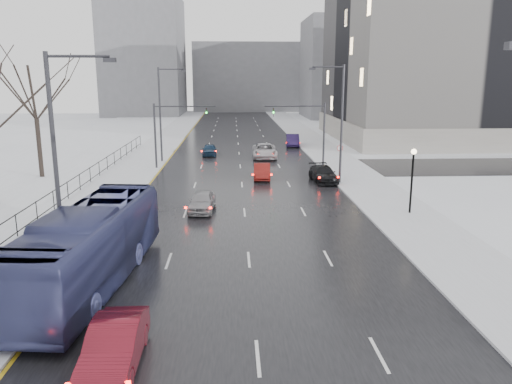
{
  "coord_description": "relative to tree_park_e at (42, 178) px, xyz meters",
  "views": [
    {
      "loc": [
        -0.74,
        -1.59,
        8.94
      ],
      "look_at": [
        0.57,
        26.41,
        2.5
      ],
      "focal_mm": 35.0,
      "sensor_mm": 36.0,
      "label": 1
    }
  ],
  "objects": [
    {
      "name": "road",
      "position": [
        18.2,
        16.0,
        0.02
      ],
      "size": [
        16.0,
        150.0,
        0.04
      ],
      "primitive_type": "cube",
      "color": "black",
      "rests_on": "ground"
    },
    {
      "name": "cross_road",
      "position": [
        18.2,
        4.0,
        0.02
      ],
      "size": [
        130.0,
        10.0,
        0.04
      ],
      "primitive_type": "cube",
      "color": "black",
      "rests_on": "ground"
    },
    {
      "name": "sidewalk_left",
      "position": [
        7.7,
        16.0,
        0.08
      ],
      "size": [
        5.0,
        150.0,
        0.16
      ],
      "primitive_type": "cube",
      "color": "silver",
      "rests_on": "ground"
    },
    {
      "name": "sidewalk_right",
      "position": [
        28.7,
        16.0,
        0.08
      ],
      "size": [
        5.0,
        150.0,
        0.16
      ],
      "primitive_type": "cube",
      "color": "silver",
      "rests_on": "ground"
    },
    {
      "name": "park_strip",
      "position": [
        -1.8,
        16.0,
        0.06
      ],
      "size": [
        14.0,
        150.0,
        0.12
      ],
      "primitive_type": "cube",
      "color": "white",
      "rests_on": "ground"
    },
    {
      "name": "tree_park_e",
      "position": [
        0.0,
        0.0,
        0.0
      ],
      "size": [
        9.45,
        9.45,
        13.5
      ],
      "primitive_type": null,
      "color": "black",
      "rests_on": "ground"
    },
    {
      "name": "iron_fence",
      "position": [
        5.2,
        -14.0,
        0.91
      ],
      "size": [
        0.06,
        70.0,
        1.3
      ],
      "color": "black",
      "rests_on": "sidewalk_left"
    },
    {
      "name": "streetlight_r_mid",
      "position": [
        26.37,
        -4.0,
        5.62
      ],
      "size": [
        2.95,
        0.25,
        10.0
      ],
      "color": "#2D2D33",
      "rests_on": "ground"
    },
    {
      "name": "streetlight_l_near",
      "position": [
        10.03,
        -24.0,
        5.62
      ],
      "size": [
        2.95,
        0.25,
        10.0
      ],
      "color": "#2D2D33",
      "rests_on": "ground"
    },
    {
      "name": "streetlight_l_far",
      "position": [
        10.03,
        8.0,
        5.62
      ],
      "size": [
        2.95,
        0.25,
        10.0
      ],
      "color": "#2D2D33",
      "rests_on": "ground"
    },
    {
      "name": "lamppost_r_mid",
      "position": [
        29.2,
        -14.0,
        2.94
      ],
      "size": [
        0.36,
        0.36,
        4.28
      ],
      "color": "black",
      "rests_on": "sidewalk_right"
    },
    {
      "name": "mast_signal_right",
      "position": [
        25.53,
        4.0,
        4.11
      ],
      "size": [
        6.1,
        0.33,
        6.5
      ],
      "color": "#2D2D33",
      "rests_on": "ground"
    },
    {
      "name": "mast_signal_left",
      "position": [
        10.87,
        4.0,
        4.11
      ],
      "size": [
        6.1,
        0.33,
        6.5
      ],
      "color": "#2D2D33",
      "rests_on": "ground"
    },
    {
      "name": "no_uturn_sign",
      "position": [
        27.4,
        0.0,
        2.3
      ],
      "size": [
        0.6,
        0.06,
        2.7
      ],
      "color": "#2D2D33",
      "rests_on": "sidewalk_right"
    },
    {
      "name": "civic_building",
      "position": [
        53.2,
        28.0,
        11.21
      ],
      "size": [
        41.0,
        31.0,
        24.8
      ],
      "color": "gray",
      "rests_on": "ground"
    },
    {
      "name": "bldg_far_right",
      "position": [
        46.2,
        71.0,
        11.0
      ],
      "size": [
        24.0,
        20.0,
        22.0
      ],
      "primitive_type": "cube",
      "color": "slate",
      "rests_on": "ground"
    },
    {
      "name": "bldg_far_left",
      "position": [
        -3.8,
        81.0,
        14.0
      ],
      "size": [
        18.0,
        22.0,
        28.0
      ],
      "primitive_type": "cube",
      "color": "slate",
      "rests_on": "ground"
    },
    {
      "name": "bldg_far_center",
      "position": [
        22.2,
        96.0,
        9.0
      ],
      "size": [
        30.0,
        18.0,
        18.0
      ],
      "primitive_type": "cube",
      "color": "slate",
      "rests_on": "ground"
    },
    {
      "name": "sedan_left_near",
      "position": [
        13.7,
        -31.31,
        0.76
      ],
      "size": [
        1.57,
        4.41,
        1.45
      ],
      "primitive_type": "imported",
      "rotation": [
        0.0,
        0.0,
        0.01
      ],
      "color": "maroon",
      "rests_on": "road"
    },
    {
      "name": "bus",
      "position": [
        11.2,
        -24.71,
        1.79
      ],
      "size": [
        4.17,
        12.77,
        3.49
      ],
      "primitive_type": "imported",
      "rotation": [
        0.0,
        0.0,
        -0.1
      ],
      "color": "navy",
      "rests_on": "road"
    },
    {
      "name": "sedan_center_near",
      "position": [
        15.33,
        -12.55,
        0.73
      ],
      "size": [
        1.93,
        4.17,
        1.38
      ],
      "primitive_type": "imported",
      "rotation": [
        0.0,
        0.0,
        -0.08
      ],
      "color": "gray",
      "rests_on": "road"
    },
    {
      "name": "sedan_right_near",
      "position": [
        20.05,
        -1.59,
        0.73
      ],
      "size": [
        1.65,
        4.22,
        1.37
      ],
      "primitive_type": "imported",
      "rotation": [
        0.0,
        0.0,
        -0.05
      ],
      "color": "maroon",
      "rests_on": "road"
    },
    {
      "name": "sedan_right_cross",
      "position": [
        21.04,
        10.41,
        0.85
      ],
      "size": [
        2.82,
        5.9,
        1.62
      ],
      "primitive_type": "imported",
      "rotation": [
        0.0,
        0.0,
        -0.02
      ],
      "color": "#B5B4B9",
      "rests_on": "road"
    },
    {
      "name": "sedan_right_far",
      "position": [
        25.35,
        -3.02,
        0.72
      ],
      "size": [
        2.22,
        4.82,
        1.36
      ],
      "primitive_type": "imported",
      "rotation": [
        0.0,
        0.0,
        0.07
      ],
      "color": "black",
      "rests_on": "road"
    },
    {
      "name": "sedan_center_far",
      "position": [
        14.7,
        12.69,
        0.71
      ],
      "size": [
        1.62,
        3.94,
        1.34
      ],
      "primitive_type": "imported",
      "rotation": [
        0.0,
        0.0,
        0.01
      ],
      "color": "#182E49",
      "rests_on": "road"
    },
    {
      "name": "sedan_right_distant",
      "position": [
        25.4,
        20.13,
        0.83
      ],
      "size": [
        2.07,
        4.91,
        1.58
      ],
      "primitive_type": "imported",
      "rotation": [
        0.0,
        0.0,
        -0.09
      ],
      "color": "#251746",
      "rests_on": "road"
    }
  ]
}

